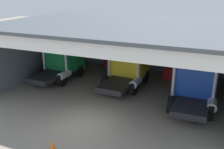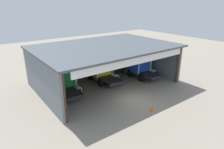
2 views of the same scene
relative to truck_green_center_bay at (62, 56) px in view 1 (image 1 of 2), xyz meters
The scene contains 8 objects.
ground_plane 8.08m from the truck_green_center_bay, 48.10° to the right, with size 80.00×80.00×0.00m, color gray.
workshop_shed 5.52m from the truck_green_center_bay, ahead, with size 16.21×11.51×4.92m.
truck_green_center_bay is the anchor object (origin of this frame).
truck_yellow_yard_outside 5.52m from the truck_green_center_bay, ahead, with size 2.76×5.38×3.27m.
truck_blue_center_right_bay 10.63m from the truck_green_center_bay, ahead, with size 2.79×4.57×3.70m.
oil_drum 4.90m from the truck_green_center_bay, 64.05° to the left, with size 0.58×0.58×0.89m, color #B21E19.
tool_cart 8.84m from the truck_green_center_bay, 20.83° to the left, with size 0.90×0.60×1.00m, color red.
traffic_cone 10.26m from the truck_green_center_bay, 60.08° to the right, with size 0.36×0.36×0.56m, color orange.
Camera 1 is at (6.28, -11.21, 7.36)m, focal length 41.08 mm.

